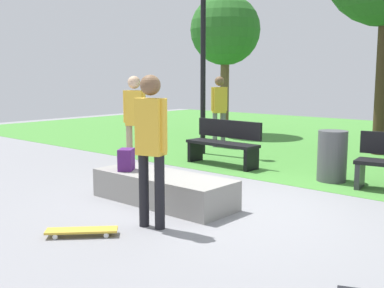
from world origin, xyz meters
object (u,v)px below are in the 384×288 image
Objects in this scene: pedestrian_with_backpack at (219,105)px; skater_performing_trick at (151,139)px; trash_bin at (332,156)px; park_bench_by_oak at (224,142)px; tree_leaning_ash at (225,31)px; skateboard_by_ledge at (82,231)px; backpack_on_ledge at (126,160)px; lamp_post at (203,46)px; concrete_ledge at (163,189)px; skater_watching at (135,115)px.

skater_performing_trick is at bearing -59.17° from pedestrian_with_backpack.
pedestrian_with_backpack is (-3.91, 1.88, 0.65)m from trash_bin.
pedestrian_with_backpack is (-1.63, 1.92, 0.60)m from park_bench_by_oak.
skateboard_by_ledge is at bearing -62.45° from tree_leaning_ash.
lamp_post is at bearing -11.26° from backpack_on_ledge.
backpack_on_ledge is (-0.61, -0.14, 0.37)m from concrete_ledge.
skateboard_by_ledge is 10.19m from tree_leaning_ash.
tree_leaning_ash is (-3.58, 7.14, 2.58)m from backpack_on_ledge.
trash_bin is (1.82, 3.05, -0.14)m from backpack_on_ledge.
park_bench_by_oak is at bearing -33.37° from lamp_post.
backpack_on_ledge is at bearing -65.96° from lamp_post.
tree_leaning_ash is at bearing -8.64° from backpack_on_ledge.
trash_bin reaches higher than backpack_on_ledge.
pedestrian_with_backpack is at bearing 119.48° from concrete_ledge.
skater_watching reaches higher than skateboard_by_ledge.
tree_leaning_ash is at bearing 120.95° from concrete_ledge.
concrete_ledge reaches higher than skateboard_by_ledge.
skater_performing_trick is 1.01× the size of pedestrian_with_backpack.
lamp_post reaches higher than trash_bin.
lamp_post is at bearing 146.63° from park_bench_by_oak.
skateboard_by_ledge is 7.14m from pedestrian_with_backpack.
lamp_post reaches higher than skater_performing_trick.
trash_bin is (0.91, 4.52, 0.37)m from skateboard_by_ledge.
pedestrian_with_backpack reaches higher than trash_bin.
pedestrian_with_backpack is (-2.71, 4.79, 0.88)m from concrete_ledge.
tree_leaning_ash is at bearing 119.53° from lamp_post.
lamp_post is 4.15m from trash_bin.
lamp_post is at bearing -70.66° from pedestrian_with_backpack.
lamp_post is (-2.99, 4.55, 1.41)m from skater_performing_trick.
skater_performing_trick is 3.42m from skater_watching.
lamp_post is at bearing 167.64° from trash_bin.
backpack_on_ledge is 0.18× the size of skater_watching.
park_bench_by_oak is 5.83m from tree_leaning_ash.
skater_watching reaches higher than concrete_ledge.
skater_watching is at bearing -68.95° from tree_leaning_ash.
concrete_ledge is 1.64m from skateboard_by_ledge.
trash_bin is at bearing -66.08° from backpack_on_ledge.
skateboard_by_ledge is (0.29, -1.61, -0.14)m from concrete_ledge.
pedestrian_with_backpack reaches higher than concrete_ledge.
skater_watching is at bearing 128.40° from skateboard_by_ledge.
pedestrian_with_backpack is at bearing -56.02° from tree_leaning_ash.
skateboard_by_ledge is 4.70m from park_bench_by_oak.
skater_performing_trick reaches higher than park_bench_by_oak.
skateboard_by_ledge is (0.91, -1.46, -0.51)m from backpack_on_ledge.
pedestrian_with_backpack reaches higher than backpack_on_ledge.
lamp_post is at bearing 122.20° from concrete_ledge.
backpack_on_ledge is 0.08× the size of tree_leaning_ash.
skater_watching is 1.92m from park_bench_by_oak.
pedestrian_with_backpack is at bearing 101.45° from skater_watching.
park_bench_by_oak reaches higher than backpack_on_ledge.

